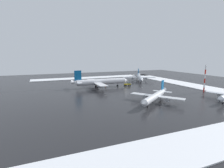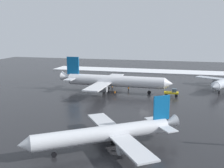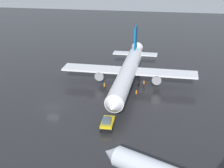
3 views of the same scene
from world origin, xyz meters
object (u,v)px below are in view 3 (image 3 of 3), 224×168
Objects in this scene: ground_crew_by_nose_gear at (104,86)px; ground_crew_beside_wing at (144,83)px; pushback_tug at (107,122)px; ground_crew_near_tug at (136,93)px; airplane_parked_portside at (128,73)px.

ground_crew_by_nose_gear is 1.00× the size of ground_crew_beside_wing.
ground_crew_beside_wing is (5.17, 21.42, -0.31)m from pushback_tug.
pushback_tug is 2.71× the size of ground_crew_near_tug.
ground_crew_beside_wing is at bearing 100.04° from ground_crew_by_nose_gear.
ground_crew_by_nose_gear is 9.67m from ground_crew_beside_wing.
ground_crew_beside_wing is at bearing 165.46° from pushback_tug.
ground_crew_by_nose_gear is at bearing -67.02° from airplane_parked_portside.
airplane_parked_portside is 23.29× the size of ground_crew_near_tug.
airplane_parked_portside is 5.02m from ground_crew_beside_wing.
airplane_parked_portside is at bearing -21.24° from ground_crew_near_tug.
ground_crew_beside_wing is at bearing -60.30° from ground_crew_near_tug.
airplane_parked_portside is at bearing 138.09° from ground_crew_beside_wing.
ground_crew_near_tug is (2.65, -5.04, -2.94)m from airplane_parked_portside.
airplane_parked_portside is 23.29× the size of ground_crew_beside_wing.
ground_crew_beside_wing is (3.90, 1.19, -2.94)m from airplane_parked_portside.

